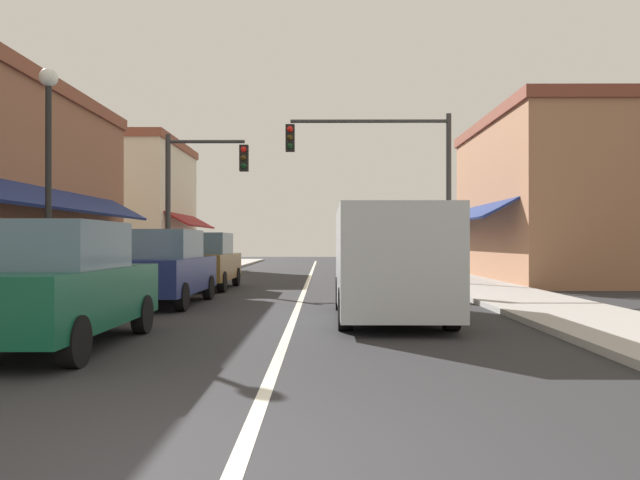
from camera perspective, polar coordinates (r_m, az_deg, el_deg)
name	(u,v)px	position (r m, az deg, el deg)	size (l,w,h in m)	color
ground_plane	(307,284)	(21.67, -1.22, -4.11)	(80.00, 80.00, 0.00)	#28282B
sidewalk_left	(151,282)	(22.49, -15.40, -3.81)	(2.60, 56.00, 0.12)	#A39E99
sidewalk_right	(463,282)	(22.21, 13.15, -3.86)	(2.60, 56.00, 0.12)	#A39E99
lane_center_stripe	(307,284)	(21.67, -1.22, -4.11)	(0.14, 52.00, 0.01)	silver
storefront_right_block	(541,199)	(25.10, 19.80, 3.60)	(5.59, 10.20, 6.26)	#9E6B4C
storefront_far_left	(125,206)	(33.28, -17.68, 3.01)	(7.10, 8.20, 6.66)	beige
parked_car_nearest_left	(56,285)	(9.33, -23.26, -3.88)	(1.78, 4.10, 1.77)	#0F4C33
parked_car_second_left	(163,268)	(14.92, -14.39, -2.50)	(1.86, 4.14, 1.77)	navy
parked_car_third_left	(205,261)	(19.73, -10.66, -1.94)	(1.82, 4.12, 1.77)	brown
van_in_lane	(389,259)	(11.92, 6.38, -1.80)	(2.03, 5.19, 2.12)	#B2B7BC
traffic_signal_mast_arm	(392,167)	(20.90, 6.69, 6.72)	(5.57, 0.50, 5.81)	#333333
traffic_signal_left_corner	(196,185)	(21.66, -11.48, 4.99)	(2.90, 0.50, 5.21)	#333333
street_lamp_left_near	(48,150)	(13.30, -23.89, 7.64)	(0.36, 0.36, 4.90)	black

